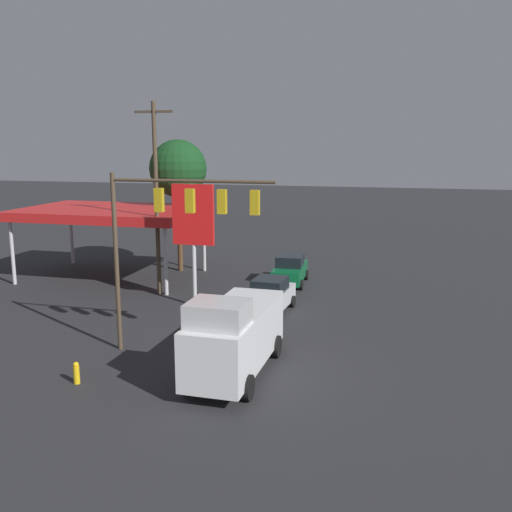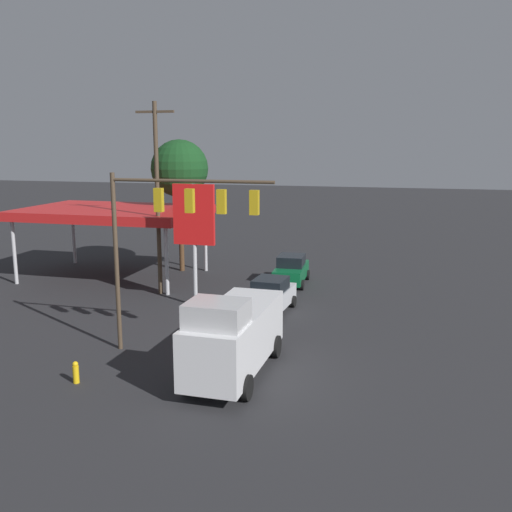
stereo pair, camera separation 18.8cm
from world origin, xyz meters
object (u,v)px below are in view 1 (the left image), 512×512
(sedan_waiting, at_px, (270,296))
(fire_hydrant, at_px, (76,373))
(sedan_far, at_px, (290,270))
(utility_pole, at_px, (156,195))
(delivery_truck, at_px, (234,335))
(street_tree, at_px, (178,169))
(traffic_signal_assembly, at_px, (174,219))
(price_sign, at_px, (193,220))

(sedan_waiting, height_order, fire_hydrant, sedan_waiting)
(sedan_waiting, xyz_separation_m, sedan_far, (0.18, -6.67, 0.00))
(utility_pole, bearing_deg, delivery_truck, 126.41)
(street_tree, bearing_deg, fire_hydrant, 100.30)
(traffic_signal_assembly, xyz_separation_m, sedan_waiting, (-2.51, -7.16, -5.05))
(street_tree, relative_size, fire_hydrant, 10.71)
(delivery_truck, distance_m, sedan_far, 15.48)
(price_sign, bearing_deg, utility_pole, -32.90)
(price_sign, height_order, sedan_waiting, price_sign)
(price_sign, xyz_separation_m, fire_hydrant, (0.65, 11.30, -4.52))
(price_sign, xyz_separation_m, sedan_far, (-4.27, -6.42, -4.00))
(traffic_signal_assembly, bearing_deg, utility_pole, -61.90)
(sedan_far, height_order, street_tree, street_tree)
(price_sign, distance_m, sedan_waiting, 6.00)
(sedan_far, bearing_deg, fire_hydrant, -18.13)
(delivery_truck, bearing_deg, sedan_waiting, -175.02)
(utility_pole, xyz_separation_m, sedan_far, (-7.34, -4.44, -5.12))
(sedan_far, height_order, fire_hydrant, sedan_far)
(price_sign, height_order, delivery_truck, price_sign)
(street_tree, height_order, fire_hydrant, street_tree)
(traffic_signal_assembly, xyz_separation_m, price_sign, (1.95, -7.41, -1.05))
(sedan_waiting, distance_m, street_tree, 13.79)
(price_sign, relative_size, delivery_truck, 1.01)
(traffic_signal_assembly, xyz_separation_m, utility_pole, (5.02, -9.39, 0.07))
(sedan_far, distance_m, fire_hydrant, 18.40)
(traffic_signal_assembly, height_order, sedan_far, traffic_signal_assembly)
(utility_pole, bearing_deg, street_tree, -79.70)
(delivery_truck, distance_m, fire_hydrant, 6.27)
(traffic_signal_assembly, relative_size, fire_hydrant, 8.99)
(delivery_truck, bearing_deg, utility_pole, -142.47)
(utility_pole, relative_size, fire_hydrant, 13.12)
(traffic_signal_assembly, distance_m, sedan_far, 14.90)
(traffic_signal_assembly, distance_m, sedan_waiting, 9.11)
(price_sign, xyz_separation_m, sedan_waiting, (-4.46, 0.25, -4.00))
(traffic_signal_assembly, distance_m, street_tree, 16.98)
(delivery_truck, bearing_deg, street_tree, -150.78)
(sedan_waiting, relative_size, street_tree, 0.48)
(utility_pole, relative_size, street_tree, 1.23)
(traffic_signal_assembly, bearing_deg, fire_hydrant, 56.23)
(traffic_signal_assembly, bearing_deg, street_tree, -68.61)
(traffic_signal_assembly, height_order, price_sign, traffic_signal_assembly)
(sedan_waiting, bearing_deg, delivery_truck, 7.50)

